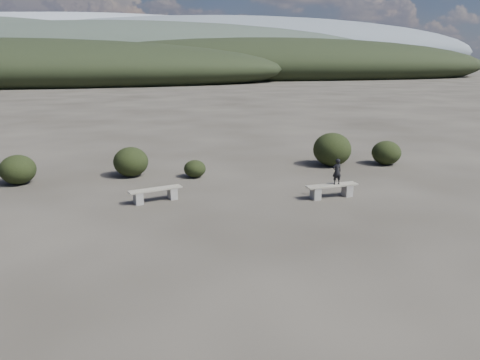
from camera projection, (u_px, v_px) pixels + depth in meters
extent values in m
plane|color=#2D2923|center=(249.00, 261.00, 11.20)|extent=(1200.00, 1200.00, 0.00)
cube|color=gray|center=(138.00, 198.00, 15.59)|extent=(0.34, 0.41, 0.41)
cube|color=gray|center=(172.00, 193.00, 16.17)|extent=(0.34, 0.41, 0.41)
cube|color=gray|center=(155.00, 189.00, 15.82)|extent=(1.86, 0.88, 0.05)
cube|color=gray|center=(316.00, 193.00, 16.13)|extent=(0.30, 0.39, 0.42)
cube|color=gray|center=(347.00, 190.00, 16.52)|extent=(0.30, 0.39, 0.42)
cube|color=gray|center=(332.00, 185.00, 16.27)|extent=(1.91, 0.59, 0.05)
imported|color=black|center=(337.00, 172.00, 16.20)|extent=(0.34, 0.24, 0.91)
ellipsoid|color=black|center=(131.00, 162.00, 19.24)|extent=(1.42, 1.42, 1.22)
ellipsoid|color=black|center=(195.00, 169.00, 19.12)|extent=(0.89, 0.89, 0.72)
ellipsoid|color=black|center=(332.00, 149.00, 21.14)|extent=(1.71, 1.71, 1.50)
ellipsoid|color=black|center=(386.00, 153.00, 21.41)|extent=(1.32, 1.32, 1.10)
ellipsoid|color=black|center=(18.00, 170.00, 18.04)|extent=(1.35, 1.35, 1.14)
ellipsoid|color=black|center=(10.00, 70.00, 89.99)|extent=(110.00, 40.00, 12.00)
ellipsoid|color=black|center=(277.00, 66.00, 121.82)|extent=(120.00, 44.00, 14.00)
ellipsoid|color=#323D32|center=(136.00, 57.00, 160.81)|extent=(190.00, 64.00, 24.00)
ellipsoid|color=slate|center=(241.00, 51.00, 307.01)|extent=(340.00, 110.00, 44.00)
ellipsoid|color=#8E95A1|center=(93.00, 49.00, 378.90)|extent=(460.00, 140.00, 56.00)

